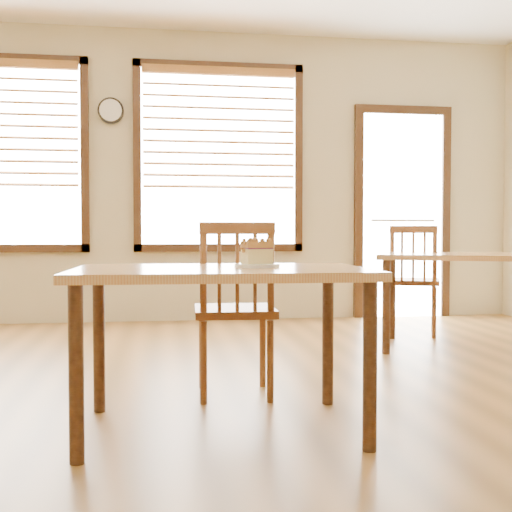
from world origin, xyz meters
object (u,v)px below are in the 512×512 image
at_px(cafe_table_main, 221,287).
at_px(cake_slice, 257,251).
at_px(wall_clock, 111,110).
at_px(plate, 257,266).
at_px(cafe_table_second, 465,265).
at_px(cafe_chair_main, 235,308).
at_px(cafe_chair_second, 413,280).

xyz_separation_m(cafe_table_main, cake_slice, (0.17, 0.02, 0.16)).
bearing_deg(wall_clock, plate, -75.84).
distance_m(wall_clock, cake_slice, 4.04).
height_order(wall_clock, cafe_table_second, wall_clock).
bearing_deg(wall_clock, cafe_table_second, -34.44).
xyz_separation_m(cafe_chair_main, cafe_table_second, (1.95, 1.19, 0.17)).
relative_size(wall_clock, cafe_table_main, 0.19).
height_order(cafe_table_second, plate, plate).
bearing_deg(cafe_chair_second, wall_clock, -1.18).
height_order(cafe_chair_second, cake_slice, cafe_chair_second).
bearing_deg(cafe_chair_second, cake_slice, 77.36).
height_order(wall_clock, plate, wall_clock).
height_order(cafe_table_second, cake_slice, cake_slice).
distance_m(wall_clock, cafe_chair_second, 3.41).
distance_m(wall_clock, cafe_table_main, 4.08).
bearing_deg(plate, cake_slice, -169.52).
height_order(cafe_table_main, plate, plate).
xyz_separation_m(cafe_table_main, cafe_chair_second, (1.96, 2.49, -0.17)).
relative_size(wall_clock, cafe_table_second, 0.17).
bearing_deg(cake_slice, plate, -2.44).
xyz_separation_m(wall_clock, cafe_chair_main, (0.90, -3.15, -1.66)).
relative_size(cafe_table_second, cafe_chair_second, 1.57).
relative_size(cafe_table_main, cafe_chair_second, 1.37).
bearing_deg(cafe_table_main, cafe_chair_main, 78.37).
relative_size(cafe_table_second, plate, 7.30).
xyz_separation_m(cafe_table_main, plate, (0.17, 0.02, 0.09)).
distance_m(cafe_chair_main, cake_slice, 0.65).
bearing_deg(cake_slice, wall_clock, 91.21).
bearing_deg(cake_slice, cafe_table_second, 29.53).
xyz_separation_m(cafe_chair_main, plate, (0.04, -0.56, 0.26)).
relative_size(wall_clock, cake_slice, 1.70).
bearing_deg(cake_slice, cafe_chair_second, 41.25).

